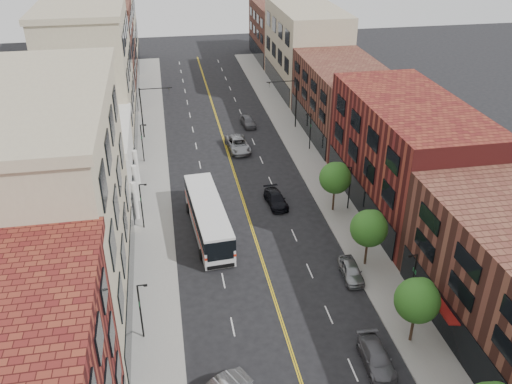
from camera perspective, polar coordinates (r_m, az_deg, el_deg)
sidewalk_left at (r=66.85m, az=-10.83°, el=1.38°), size 4.00×110.00×0.15m
sidewalk_right at (r=69.19m, az=5.92°, el=2.75°), size 4.00×110.00×0.15m
bldg_l_tanoffice at (r=44.15m, az=-20.63°, el=-2.16°), size 10.00×22.00×18.00m
bldg_l_white at (r=62.16m, az=-17.56°, el=2.34°), size 10.00×14.00×8.00m
bldg_l_far_a at (r=76.16m, az=-16.93°, el=11.37°), size 10.00×20.00×18.00m
bldg_l_far_b at (r=95.75m, az=-15.80°, el=14.04°), size 10.00×20.00×15.00m
bldg_l_far_c at (r=112.76m, az=-15.36°, el=17.55°), size 10.00×16.00×20.00m
bldg_r_mid at (r=59.79m, az=15.52°, el=3.71°), size 10.00×22.00×12.00m
bldg_r_far_a at (r=78.12m, az=9.15°, el=9.58°), size 10.00×20.00×10.00m
bldg_r_far_b at (r=96.78m, az=5.23°, el=14.82°), size 10.00×22.00×14.00m
bldg_r_far_c at (r=116.02m, az=2.57°, el=16.51°), size 10.00×18.00×11.00m
tree_r_1 at (r=42.55m, az=16.69°, el=-10.73°), size 3.40×3.40×5.59m
tree_r_2 at (r=49.83m, az=11.88°, el=-3.63°), size 3.40×3.40×5.59m
tree_r_3 at (r=57.92m, az=8.41°, el=1.59°), size 3.40×3.40×5.59m
lamp_l_1 at (r=42.68m, az=-12.04°, el=-11.90°), size 0.81×0.55×5.05m
lamp_l_2 at (r=55.84m, az=-11.93°, el=-1.21°), size 0.81×0.55×5.05m
lamp_l_3 at (r=70.19m, az=-11.87°, el=5.27°), size 0.81×0.55×5.05m
lamp_r_1 at (r=46.58m, az=16.19°, el=-8.55°), size 0.81×0.55×5.05m
lamp_r_2 at (r=58.88m, az=9.79°, el=0.68°), size 0.81×0.55×5.05m
lamp_r_3 at (r=72.63m, az=5.71°, el=6.58°), size 0.81×0.55×5.05m
signal_mast_left at (r=77.01m, az=-11.46°, el=8.80°), size 4.49×0.18×7.20m
signal_mast_right at (r=79.10m, az=3.75°, el=9.86°), size 4.49×0.18×7.20m
city_bus at (r=54.71m, az=-5.08°, el=-2.50°), size 3.92×13.53×3.44m
car_parked_mid at (r=42.27m, az=12.57°, el=-16.70°), size 2.09×4.80×1.38m
car_parked_far at (r=49.89m, az=9.98°, el=-8.15°), size 1.91×4.27×1.42m
car_lane_behind at (r=60.44m, az=-5.87°, el=-0.70°), size 1.62×4.28×1.39m
car_lane_a at (r=60.10m, az=2.10°, el=-0.75°), size 2.29×4.86×1.37m
car_lane_b at (r=73.13m, az=-1.90°, el=5.04°), size 3.20×6.14×1.65m
car_lane_c at (r=81.12m, az=-0.87°, el=7.46°), size 2.08×4.39×1.45m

